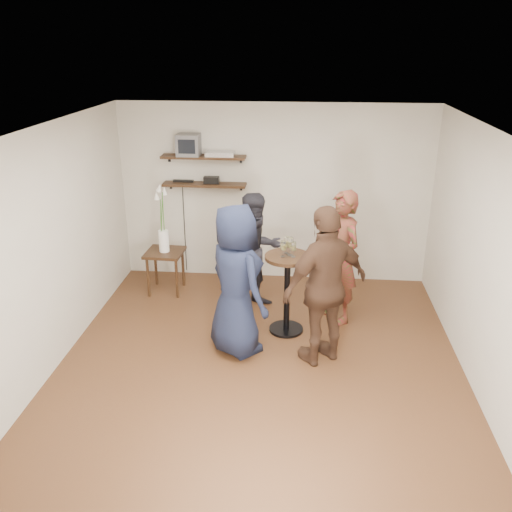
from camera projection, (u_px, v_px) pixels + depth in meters
The scene contains 18 objects.
room at pixel (260, 258), 5.57m from camera, with size 4.58×5.08×2.68m.
shelf_upper at pixel (203, 157), 7.64m from camera, with size 1.20×0.25×0.04m, color black.
shelf_lower at pixel (204, 184), 7.79m from camera, with size 1.20×0.25×0.04m, color black.
crt_monitor at pixel (189, 145), 7.59m from camera, with size 0.32×0.30×0.30m, color #59595B.
dvd_deck at pixel (220, 154), 7.60m from camera, with size 0.40×0.24×0.06m, color silver.
radio at pixel (211, 180), 7.76m from camera, with size 0.22×0.10×0.10m, color black.
power_strip at pixel (183, 181), 7.85m from camera, with size 0.30×0.05×0.03m, color black.
side_table at pixel (165, 258), 7.68m from camera, with size 0.53×0.53×0.61m.
vase_lilies at pixel (163, 230), 7.52m from camera, with size 0.20×0.20×1.00m.
drinks_table at pixel (287, 283), 6.55m from camera, with size 0.55×0.55×1.01m.
wine_glass_fl at pixel (283, 246), 6.33m from camera, with size 0.07×0.07×0.20m.
wine_glass_fr at pixel (294, 247), 6.33m from camera, with size 0.06×0.06×0.19m.
wine_glass_bl at pixel (287, 242), 6.43m from camera, with size 0.07×0.07×0.21m.
wine_glass_br at pixel (290, 243), 6.37m from camera, with size 0.07×0.07×0.22m.
person_plaid at pixel (341, 257), 6.77m from camera, with size 0.63×0.41×1.71m, color #B1142F.
person_dark at pixel (256, 252), 7.10m from camera, with size 0.77×0.60×1.59m, color black.
person_navy at pixel (236, 281), 6.05m from camera, with size 0.86×0.56×1.77m, color #161B32.
person_brown at pixel (326, 287), 5.85m from camera, with size 1.06×0.44×1.82m, color #40281B.
Camera 1 is at (0.43, -5.14, 3.40)m, focal length 38.00 mm.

